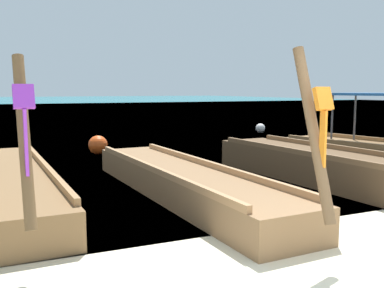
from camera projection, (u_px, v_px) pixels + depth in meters
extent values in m
plane|color=#147A89|center=(19.00, 103.00, 60.24)|extent=(120.00, 120.00, 0.00)
cube|color=brown|center=(9.00, 185.00, 7.57)|extent=(1.46, 6.34, 0.49)
cube|color=#9F7246|center=(44.00, 165.00, 7.79)|extent=(0.25, 5.80, 0.10)
cylinder|color=brown|center=(24.00, 140.00, 4.48)|extent=(0.14, 0.72, 1.78)
cube|color=purple|center=(24.00, 97.00, 4.29)|extent=(0.20, 0.14, 0.25)
cube|color=purple|center=(26.00, 143.00, 4.33)|extent=(0.03, 0.08, 0.66)
cube|color=olive|center=(182.00, 183.00, 7.74)|extent=(1.44, 6.30, 0.49)
cube|color=#AF7F52|center=(154.00, 169.00, 7.46)|extent=(0.34, 5.76, 0.10)
cube|color=#AF7F52|center=(209.00, 164.00, 7.94)|extent=(0.34, 5.76, 0.10)
cylinder|color=brown|center=(314.00, 134.00, 4.69)|extent=(0.15, 0.71, 1.88)
cube|color=orange|center=(323.00, 99.00, 4.54)|extent=(0.21, 0.14, 0.25)
cube|color=orange|center=(323.00, 139.00, 4.58)|extent=(0.03, 0.08, 0.60)
cube|color=brown|center=(338.00, 171.00, 8.57)|extent=(1.75, 6.54, 0.60)
cube|color=brown|center=(316.00, 155.00, 8.25)|extent=(0.52, 5.93, 0.10)
cube|color=brown|center=(361.00, 151.00, 8.81)|extent=(0.52, 5.93, 0.10)
cylinder|color=#4C4C51|center=(332.00, 119.00, 11.07)|extent=(0.06, 0.06, 1.19)
cylinder|color=#4C4C51|center=(355.00, 118.00, 11.65)|extent=(0.06, 0.06, 1.19)
cube|color=#235BA3|center=(381.00, 94.00, 10.49)|extent=(1.62, 2.39, 0.06)
sphere|color=#EA5119|center=(98.00, 145.00, 12.69)|extent=(0.56, 0.56, 0.56)
sphere|color=white|center=(260.00, 128.00, 19.07)|extent=(0.41, 0.41, 0.41)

